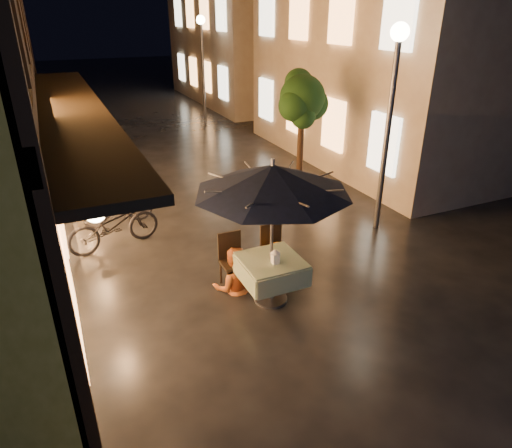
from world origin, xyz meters
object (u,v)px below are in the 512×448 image
streetlamp_near (392,94)px  person_yellow (279,245)px  table_lantern (275,256)px  bicycle_0 (113,225)px  person_orange (233,249)px  cafe_table (271,269)px  patio_umbrella (273,179)px

streetlamp_near → person_yellow: bearing=-160.3°
table_lantern → bicycle_0: (-2.07, 3.15, -0.42)m
person_yellow → table_lantern: bearing=66.5°
bicycle_0 → person_orange: bearing=-158.8°
cafe_table → bicycle_0: bearing=124.5°
table_lantern → bicycle_0: bearing=123.3°
person_yellow → streetlamp_near: bearing=-152.0°
person_orange → bicycle_0: size_ratio=0.82×
patio_umbrella → table_lantern: size_ratio=9.84×
cafe_table → person_orange: size_ratio=0.64×
patio_umbrella → table_lantern: patio_umbrella is taller
streetlamp_near → table_lantern: streetlamp_near is taller
streetlamp_near → table_lantern: (-3.40, -1.73, -2.00)m
table_lantern → streetlamp_near: bearing=26.9°
cafe_table → person_yellow: person_yellow is taller
table_lantern → bicycle_0: 3.79m
patio_umbrella → person_yellow: size_ratio=1.73×
person_yellow → bicycle_0: bearing=-36.9°
person_orange → bicycle_0: bearing=-43.2°
patio_umbrella → person_yellow: bearing=51.6°
streetlamp_near → person_yellow: streetlamp_near is taller
patio_umbrella → person_yellow: patio_umbrella is taller
patio_umbrella → person_orange: 1.56m
patio_umbrella → person_orange: bearing=127.0°
table_lantern → cafe_table: bearing=90.0°
cafe_table → person_orange: 0.75m
person_orange → person_yellow: person_orange is taller
cafe_table → patio_umbrella: size_ratio=0.40×
person_orange → person_yellow: (0.84, -0.07, -0.06)m
cafe_table → bicycle_0: bicycle_0 is taller
streetlamp_near → person_orange: (-3.84, -1.00, -2.15)m
table_lantern → bicycle_0: table_lantern is taller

